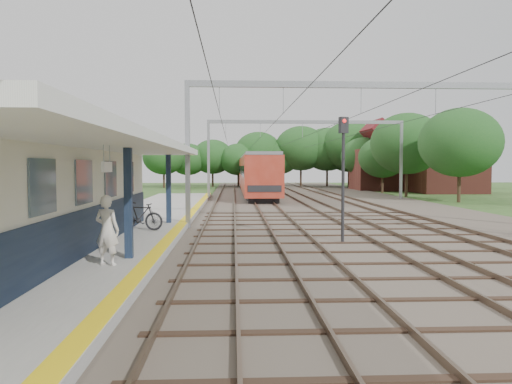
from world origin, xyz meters
name	(u,v)px	position (x,y,z in m)	size (l,w,h in m)	color
ground	(396,337)	(0.00, 0.00, 0.00)	(160.00, 160.00, 0.00)	#2D4C1E
ballast_bed	(321,204)	(4.00, 30.00, 0.05)	(18.00, 90.00, 0.10)	#473D33
platform	(130,229)	(-7.50, 14.00, 0.17)	(5.00, 52.00, 0.35)	gray
yellow_stripe	(181,225)	(-5.25, 14.00, 0.35)	(0.45, 52.00, 0.01)	yellow
station_building	(37,198)	(-8.88, 7.00, 2.04)	(3.41, 18.00, 3.40)	beige
canopy	(62,144)	(-7.77, 6.00, 3.64)	(6.40, 20.00, 3.44)	#111E36
rail_tracks	(289,202)	(1.50, 30.00, 0.18)	(11.80, 88.00, 0.15)	brown
catenary_system	(325,129)	(3.39, 25.28, 5.51)	(17.22, 88.00, 7.00)	gray
tree_band	(284,151)	(3.84, 57.12, 4.92)	(31.72, 30.88, 8.82)	#382619
house_near	(447,166)	(21.00, 46.00, 2.99)	(7.00, 6.12, 7.89)	brown
house_far	(387,164)	(16.00, 52.00, 3.23)	(8.00, 6.12, 8.66)	brown
person	(107,230)	(-6.26, 4.94, 1.30)	(0.69, 0.45, 1.90)	beige
bicycle	(140,216)	(-6.74, 12.25, 0.94)	(0.55, 1.96, 1.18)	black
train	(254,173)	(-0.50, 48.02, 2.24)	(3.07, 38.18, 4.02)	black
signal_post	(343,161)	(1.35, 10.40, 3.21)	(0.39, 0.33, 4.89)	black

